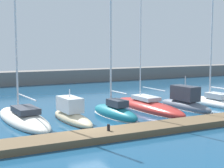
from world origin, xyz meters
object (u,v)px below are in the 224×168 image
Objects in this scene: sailboat_teal_sixth at (115,111)px; sailboat_red_seventh at (148,106)px; motorboat_sand_fifth at (72,115)px; sailboat_white_ninth at (214,101)px; sailboat_ivory_fourth at (23,118)px; dock_bollard at (109,127)px; motorboat_slate_eighth at (185,102)px.

sailboat_teal_sixth is 4.42m from sailboat_red_seventh.
sailboat_red_seventh is at bearing -84.21° from motorboat_sand_fifth.
motorboat_sand_fifth is 0.37× the size of sailboat_white_ninth.
motorboat_sand_fifth is at bearing 97.20° from sailboat_red_seventh.
motorboat_sand_fifth is (3.51, -1.47, 0.19)m from sailboat_ivory_fourth.
dock_bollard is (-14.82, -5.92, 0.24)m from sailboat_white_ninth.
motorboat_slate_eighth is at bearing -112.56° from sailboat_red_seventh.
sailboat_white_ninth reaches higher than sailboat_teal_sixth.
dock_bollard is at bearing 144.24° from sailboat_teal_sixth.
sailboat_ivory_fourth is 2.48× the size of motorboat_slate_eighth.
motorboat_slate_eighth is (11.44, 0.16, 0.15)m from motorboat_sand_fifth.
motorboat_sand_fifth is 5.67m from dock_bollard.
dock_bollard is (-3.38, -5.64, 0.21)m from sailboat_teal_sixth.
sailboat_ivory_fourth is 18.85m from sailboat_white_ninth.
motorboat_sand_fifth is 11.44m from motorboat_slate_eighth.
sailboat_teal_sixth is 29.51× the size of dock_bollard.
sailboat_teal_sixth is at bearing 88.11° from sailboat_white_ninth.
dock_bollard is at bearing -156.07° from sailboat_ivory_fourth.
sailboat_teal_sixth is at bearing 105.79° from sailboat_red_seventh.
sailboat_white_ninth is at bearing -93.13° from motorboat_slate_eighth.
sailboat_teal_sixth reaches higher than dock_bollard.
dock_bollard is (-7.58, -7.03, 0.34)m from sailboat_red_seventh.
motorboat_slate_eighth is 15.02× the size of dock_bollard.
motorboat_sand_fifth is at bearing 94.92° from dock_bollard.
sailboat_white_ninth is (11.44, 0.28, -0.03)m from sailboat_teal_sixth.
dock_bollard is (-10.96, -5.80, -0.01)m from motorboat_slate_eighth.
sailboat_red_seventh is 2.83× the size of motorboat_slate_eighth.
sailboat_ivory_fourth is at bearing 83.08° from sailboat_white_ninth.
sailboat_red_seventh is at bearing -95.79° from sailboat_ivory_fourth.
motorboat_slate_eighth is at bearing 88.45° from sailboat_white_ninth.
sailboat_teal_sixth is 0.73× the size of sailboat_white_ninth.
sailboat_ivory_fourth is 3.81m from motorboat_sand_fifth.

